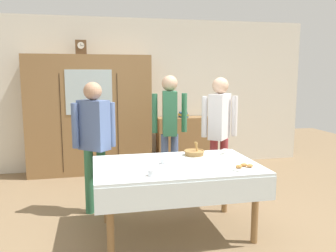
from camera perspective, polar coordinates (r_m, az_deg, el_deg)
ground_plane at (r=4.16m, az=0.62°, el=-15.83°), size 12.00×12.00×0.00m
back_wall at (r=6.41m, az=-4.73°, el=5.26°), size 6.40×0.10×2.70m
dining_table at (r=3.71m, az=1.46°, el=-7.82°), size 1.74×1.11×0.77m
wall_cabinet at (r=6.09m, az=-12.75°, el=1.76°), size 2.08×0.46×2.03m
mantel_clock at (r=6.06m, az=-14.14°, el=12.45°), size 0.18×0.11×0.24m
bookshelf_low at (r=6.43m, az=2.51°, el=-2.65°), size 0.97×0.35×0.93m
book_stack at (r=6.35m, az=2.54°, el=1.86°), size 0.16×0.21×0.09m
tea_cup_far_right at (r=3.70m, az=-0.57°, el=-5.91°), size 0.13×0.13×0.06m
tea_cup_front_edge at (r=3.27m, az=-2.65°, el=-7.83°), size 0.13×0.13×0.06m
tea_cup_back_edge at (r=4.19m, az=9.49°, el=-4.27°), size 0.13×0.13×0.06m
bread_basket at (r=4.10m, az=4.36°, el=-4.35°), size 0.24×0.24×0.16m
pastry_plate at (r=3.60m, az=12.51°, el=-6.73°), size 0.28×0.28×0.05m
spoon_far_right at (r=3.86m, az=-7.06°, el=-5.72°), size 0.12×0.02×0.01m
spoon_mid_right at (r=3.76m, az=9.62°, el=-6.17°), size 0.12×0.02×0.01m
spoon_near_left at (r=3.84m, az=1.30°, el=-5.71°), size 0.12×0.02×0.01m
person_by_cabinet at (r=5.04m, az=0.27°, el=0.84°), size 0.52×0.39×1.70m
person_beside_shelf at (r=4.30m, az=-12.08°, el=-1.41°), size 0.52×0.39×1.63m
person_behind_table_right at (r=4.84m, az=8.47°, el=0.20°), size 0.52×0.40×1.67m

